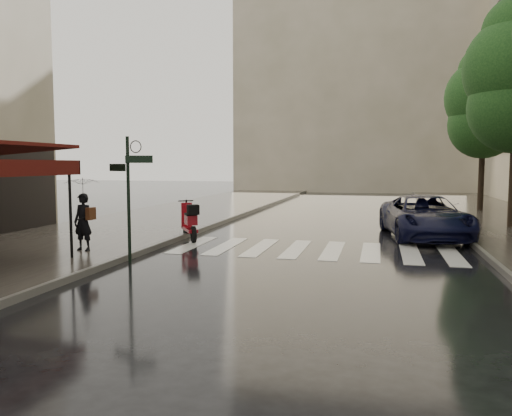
% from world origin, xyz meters
% --- Properties ---
extents(ground, '(120.00, 120.00, 0.00)m').
position_xyz_m(ground, '(0.00, 0.00, 0.00)').
color(ground, black).
rests_on(ground, ground).
extents(sidewalk_near, '(6.00, 60.00, 0.12)m').
position_xyz_m(sidewalk_near, '(-4.50, 12.00, 0.06)').
color(sidewalk_near, '#38332D').
rests_on(sidewalk_near, ground).
extents(curb_near, '(0.12, 60.00, 0.16)m').
position_xyz_m(curb_near, '(-1.45, 12.00, 0.07)').
color(curb_near, '#595651').
rests_on(curb_near, ground).
extents(curb_far, '(0.12, 60.00, 0.16)m').
position_xyz_m(curb_far, '(7.45, 12.00, 0.07)').
color(curb_far, '#595651').
rests_on(curb_far, ground).
extents(crosswalk, '(7.85, 3.20, 0.01)m').
position_xyz_m(crosswalk, '(2.98, 6.00, 0.01)').
color(crosswalk, silver).
rests_on(crosswalk, ground).
extents(signpost, '(1.17, 0.29, 3.10)m').
position_xyz_m(signpost, '(-1.19, 3.00, 1.83)').
color(signpost, black).
rests_on(signpost, ground).
extents(backdrop_building, '(22.00, 6.00, 20.00)m').
position_xyz_m(backdrop_building, '(3.00, 38.00, 10.00)').
color(backdrop_building, tan).
rests_on(backdrop_building, ground).
extents(tree_far, '(3.80, 3.80, 8.16)m').
position_xyz_m(tree_far, '(9.70, 19.00, 5.46)').
color(tree_far, black).
rests_on(tree_far, sidewalk_far).
extents(pedestrian_with_umbrella, '(1.01, 1.02, 2.39)m').
position_xyz_m(pedestrian_with_umbrella, '(-2.95, 3.74, 1.71)').
color(pedestrian_with_umbrella, black).
rests_on(pedestrian_with_umbrella, sidewalk_near).
extents(scooter, '(1.12, 1.65, 1.23)m').
position_xyz_m(scooter, '(-1.15, 6.90, 0.57)').
color(scooter, black).
rests_on(scooter, ground).
extents(parked_car, '(3.04, 5.33, 1.40)m').
position_xyz_m(parked_car, '(6.22, 9.22, 0.70)').
color(parked_car, black).
rests_on(parked_car, ground).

